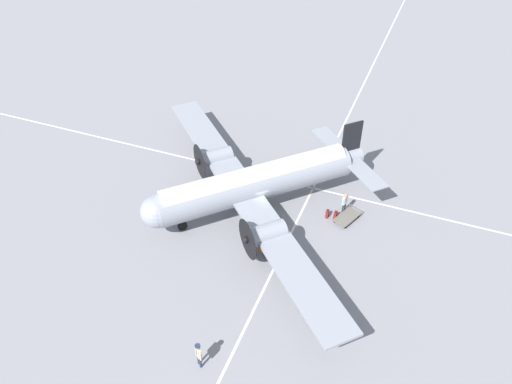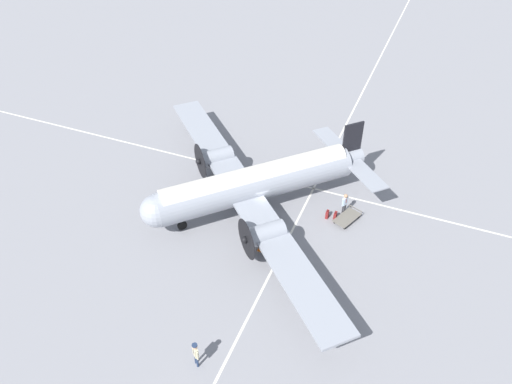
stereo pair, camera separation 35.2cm
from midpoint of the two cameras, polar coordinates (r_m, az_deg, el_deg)
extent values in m
plane|color=gray|center=(37.55, -0.27, -1.85)|extent=(300.00, 300.00, 0.00)
cube|color=silver|center=(36.76, 4.55, -3.09)|extent=(120.00, 0.16, 0.01)
cube|color=silver|center=(40.38, 1.78, 1.54)|extent=(0.16, 120.00, 0.01)
cylinder|color=#9399A3|center=(36.08, -0.28, 0.91)|extent=(12.19, 12.02, 2.41)
cylinder|color=silver|center=(35.68, -0.28, 1.74)|extent=(11.17, 11.00, 1.69)
sphere|color=#9399A3|center=(34.47, -11.54, -2.20)|extent=(2.29, 2.29, 2.29)
cylinder|color=#9399A3|center=(38.97, 9.68, 3.77)|extent=(2.98, 2.96, 1.33)
cube|color=black|center=(38.30, 10.63, 6.01)|extent=(1.25, 1.23, 2.77)
cube|color=#9399A3|center=(39.07, 10.14, 4.03)|extent=(7.22, 7.32, 0.10)
cube|color=#9399A3|center=(35.95, -1.85, 0.10)|extent=(21.01, 21.37, 0.20)
cylinder|color=#9399A3|center=(32.63, 0.93, -4.75)|extent=(2.72, 2.70, 1.33)
cylinder|color=black|center=(32.23, -1.30, -5.44)|extent=(1.98, 2.02, 2.78)
sphere|color=black|center=(32.19, -1.51, -5.51)|extent=(0.46, 0.46, 0.46)
cylinder|color=#9399A3|center=(39.39, -4.83, 3.96)|extent=(2.72, 2.70, 1.33)
cylinder|color=black|center=(39.06, -6.73, 3.47)|extent=(1.98, 2.02, 2.78)
sphere|color=black|center=(39.03, -6.90, 3.43)|extent=(0.46, 0.46, 0.46)
cylinder|color=#4C4C51|center=(33.41, 1.31, -5.86)|extent=(0.18, 0.18, 0.94)
cylinder|color=black|center=(33.74, 1.30, -6.43)|extent=(1.00, 0.98, 1.10)
cylinder|color=#4C4C51|center=(40.04, -4.41, 2.88)|extent=(0.18, 0.18, 0.94)
cylinder|color=black|center=(40.32, -4.38, 2.34)|extent=(1.00, 0.98, 1.10)
cylinder|color=#4C4C51|center=(35.70, -8.74, -3.35)|extent=(0.14, 0.14, 0.87)
cylinder|color=black|center=(35.99, -8.67, -3.86)|extent=(0.63, 0.62, 0.70)
cylinder|color=navy|center=(28.71, -6.74, -18.78)|extent=(0.13, 0.13, 0.88)
cylinder|color=navy|center=(28.85, -6.96, -18.39)|extent=(0.13, 0.13, 0.88)
cube|color=beige|center=(28.13, -6.98, -17.74)|extent=(0.42, 0.46, 0.66)
sphere|color=tan|center=(27.74, -7.05, -17.21)|extent=(0.29, 0.29, 0.29)
cylinder|color=beige|center=(28.03, -6.74, -18.18)|extent=(0.10, 0.10, 0.63)
cylinder|color=beige|center=(28.30, -7.20, -17.39)|extent=(0.10, 0.10, 0.63)
cube|color=black|center=(28.05, -7.19, -17.74)|extent=(0.04, 0.05, 0.42)
cylinder|color=navy|center=(27.63, -7.08, -17.06)|extent=(0.43, 0.43, 0.07)
cylinder|color=#2D2D33|center=(37.49, 9.87, -1.75)|extent=(0.13, 0.13, 0.88)
cylinder|color=#2D2D33|center=(37.33, 9.62, -1.93)|extent=(0.13, 0.13, 0.88)
cube|color=silver|center=(36.92, 9.87, -0.94)|extent=(0.47, 0.37, 0.66)
sphere|color=tan|center=(36.62, 9.95, -0.37)|extent=(0.29, 0.29, 0.29)
cylinder|color=silver|center=(37.11, 10.12, -0.81)|extent=(0.10, 0.10, 0.62)
cylinder|color=silver|center=(36.78, 9.60, -1.16)|extent=(0.10, 0.10, 0.62)
cube|color=maroon|center=(36.83, 10.01, -0.93)|extent=(0.05, 0.03, 0.42)
cube|color=maroon|center=(36.95, 8.77, -2.65)|extent=(0.49, 0.18, 0.57)
cube|color=#551515|center=(36.74, 8.82, -2.28)|extent=(0.17, 0.13, 0.02)
cube|color=maroon|center=(36.97, 7.88, -2.48)|extent=(0.40, 0.19, 0.60)
cube|color=#551515|center=(36.75, 7.92, -2.09)|extent=(0.15, 0.13, 0.02)
cube|color=#6B665B|center=(36.95, 10.09, -2.81)|extent=(2.40, 1.85, 0.04)
cube|color=#6B665B|center=(37.47, 11.05, -1.76)|extent=(0.46, 1.06, 0.04)
cylinder|color=#6B665B|center=(37.35, 11.70, -2.25)|extent=(0.04, 0.04, 0.22)
cylinder|color=#6B665B|center=(37.75, 10.37, -1.52)|extent=(0.04, 0.04, 0.22)
cylinder|color=black|center=(36.36, 9.89, -3.94)|extent=(0.28, 0.16, 0.28)
cylinder|color=black|center=(36.71, 8.75, -3.29)|extent=(0.28, 0.16, 0.28)
cylinder|color=black|center=(37.42, 11.34, -2.69)|extent=(0.28, 0.16, 0.28)
cylinder|color=black|center=(37.75, 10.23, -2.07)|extent=(0.28, 0.16, 0.28)
cube|color=orange|center=(34.37, 0.28, -6.63)|extent=(0.35, 0.35, 0.03)
cone|color=orange|center=(34.21, 0.28, -6.38)|extent=(0.30, 0.30, 0.46)
camera|label=1|loc=(0.18, -90.28, -0.23)|focal=35.00mm
camera|label=2|loc=(0.18, 89.72, 0.23)|focal=35.00mm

